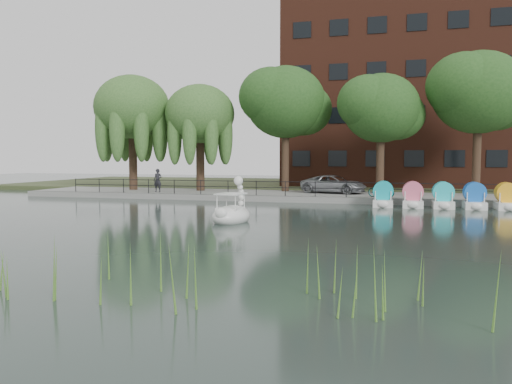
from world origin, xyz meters
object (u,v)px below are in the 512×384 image
at_px(minivan, 334,183).
at_px(bicycle, 381,189).
at_px(pedestrian, 158,179).
at_px(swan_boat, 232,212).

distance_m(minivan, bicycle, 4.41).
bearing_deg(pedestrian, swan_boat, -50.67).
bearing_deg(bicycle, swan_boat, 168.06).
xyz_separation_m(bicycle, pedestrian, (-16.04, 0.53, 0.49)).
xyz_separation_m(bicycle, swan_boat, (-6.44, -11.34, -0.44)).
xyz_separation_m(minivan, bicycle, (3.36, -2.84, -0.24)).
distance_m(pedestrian, swan_boat, 15.29).
xyz_separation_m(minivan, swan_boat, (-3.08, -14.19, -0.68)).
bearing_deg(pedestrian, bicycle, -1.51).
relative_size(minivan, swan_boat, 2.02).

